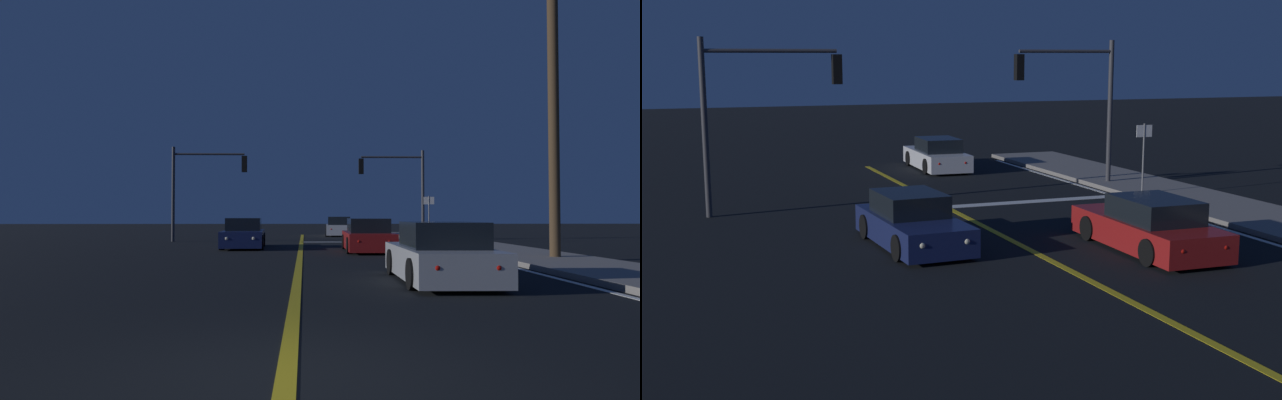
# 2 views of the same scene
# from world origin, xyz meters

# --- Properties ---
(lane_line_center) EXTENTS (0.20, 43.52, 0.01)m
(lane_line_center) POSITION_xyz_m (0.00, 12.80, 0.01)
(lane_line_center) COLOR gold
(lane_line_center) RESTS_ON ground
(stop_bar) EXTENTS (6.34, 0.50, 0.01)m
(stop_bar) POSITION_xyz_m (3.17, 24.10, 0.01)
(stop_bar) COLOR white
(stop_bar) RESTS_ON ground
(car_lead_oncoming_red) EXTENTS (1.95, 4.72, 1.34)m
(car_lead_oncoming_red) POSITION_xyz_m (2.73, 16.80, 0.58)
(car_lead_oncoming_red) COLOR maroon
(car_lead_oncoming_red) RESTS_ON ground
(car_far_approaching_navy) EXTENTS (2.02, 4.40, 1.34)m
(car_far_approaching_navy) POSITION_xyz_m (-2.58, 19.27, 0.58)
(car_far_approaching_navy) COLOR navy
(car_far_approaching_navy) RESTS_ON ground
(car_mid_block_white) EXTENTS (2.00, 4.67, 1.34)m
(car_mid_block_white) POSITION_xyz_m (2.57, 32.71, 0.58)
(car_mid_block_white) COLOR silver
(car_mid_block_white) RESTS_ON ground
(traffic_signal_near_right) EXTENTS (3.88, 0.28, 5.28)m
(traffic_signal_near_right) POSITION_xyz_m (5.70, 26.40, 3.53)
(traffic_signal_near_right) COLOR #38383D
(traffic_signal_near_right) RESTS_ON ground
(traffic_signal_far_left) EXTENTS (4.17, 0.28, 5.27)m
(traffic_signal_far_left) POSITION_xyz_m (-5.58, 25.00, 3.54)
(traffic_signal_far_left) COLOR #38383D
(traffic_signal_far_left) RESTS_ON ground
(street_sign_corner) EXTENTS (0.56, 0.07, 2.50)m
(street_sign_corner) POSITION_xyz_m (6.84, 23.60, 1.68)
(street_sign_corner) COLOR slate
(street_sign_corner) RESTS_ON ground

